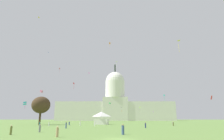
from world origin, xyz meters
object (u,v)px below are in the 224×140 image
object	(u,v)px
kite_blue_high	(50,53)
person_denim_front_right	(67,125)
kite_cyan_low	(26,103)
capitol_building	(116,105)
person_olive_near_tent	(174,124)
kite_violet_low	(154,112)
event_tent	(102,118)
person_white_aisle_center	(50,124)
person_olive_edge_east	(12,130)
tree_west_near	(42,105)
person_white_front_left	(95,124)
kite_magenta_high	(90,73)
person_teal_near_tree_east	(40,124)
kite_black_low	(122,108)
kite_red_mid	(74,84)
kite_red_low	(212,98)
kite_orange_high	(110,43)
kite_lime_low	(140,108)
person_white_front_center	(81,124)
person_navy_lawn_far_left	(146,125)
kite_pink_low	(42,91)
kite_white_mid	(117,63)
person_denim_mid_left	(70,123)
person_denim_back_center	(124,130)
kite_gold_high	(41,19)
person_purple_mid_center	(174,124)
kite_turquoise_low	(165,95)
person_tan_lawn_far_right	(58,132)
kite_green_low	(110,103)
kite_yellow_mid	(178,42)
person_grey_back_left	(40,128)
kite_pink_mid	(60,69)

from	to	relation	value
kite_blue_high	person_denim_front_right	bearing A→B (deg)	132.78
kite_cyan_low	capitol_building	bearing A→B (deg)	-22.13
person_olive_near_tent	kite_violet_low	size ratio (longest dim) A/B	1.81
capitol_building	event_tent	distance (m)	134.40
kite_violet_low	kite_blue_high	xyz separation A→B (m)	(-71.91, -53.11, 32.66)
kite_cyan_low	person_white_aisle_center	bearing A→B (deg)	-99.02
person_olive_edge_east	kite_cyan_low	bearing A→B (deg)	-50.05
tree_west_near	person_denim_front_right	bearing A→B (deg)	-58.03
person_white_front_left	kite_magenta_high	xyz separation A→B (m)	(-18.47, 126.36, 49.26)
person_teal_near_tree_east	kite_black_low	xyz separation A→B (m)	(34.59, 78.40, 10.06)
kite_red_mid	kite_red_low	distance (m)	71.28
capitol_building	kite_black_low	world-z (taller)	capitol_building
kite_magenta_high	kite_orange_high	bearing A→B (deg)	-39.01
person_white_front_left	kite_lime_low	size ratio (longest dim) A/B	0.34
person_white_front_center	kite_black_low	bearing A→B (deg)	-9.42
person_navy_lawn_far_left	kite_pink_low	distance (m)	57.01
kite_magenta_high	kite_black_low	xyz separation A→B (m)	(32.50, -47.11, -39.18)
person_olive_near_tent	kite_magenta_high	size ratio (longest dim) A/B	0.48
person_navy_lawn_far_left	kite_white_mid	xyz separation A→B (m)	(-7.97, 29.44, 28.10)
tree_west_near	kite_violet_low	world-z (taller)	tree_west_near
person_denim_front_right	person_white_aisle_center	size ratio (longest dim) A/B	1.10
person_denim_mid_left	kite_blue_high	xyz separation A→B (m)	(-19.71, 24.72, 40.06)
person_denim_back_center	kite_cyan_low	distance (m)	52.94
kite_pink_low	person_olive_edge_east	bearing A→B (deg)	-149.95
capitol_building	person_navy_lawn_far_left	xyz separation A→B (m)	(6.27, -166.09, -17.48)
kite_gold_high	kite_cyan_low	bearing A→B (deg)	178.79
person_purple_mid_center	kite_orange_high	distance (m)	56.10
kite_blue_high	person_olive_edge_east	bearing A→B (deg)	122.56
person_denim_mid_left	person_denim_front_right	bearing A→B (deg)	-69.97
kite_violet_low	kite_turquoise_low	size ratio (longest dim) A/B	0.21
kite_gold_high	kite_lime_low	distance (m)	118.75
person_tan_lawn_far_right	kite_red_low	bearing A→B (deg)	-141.97
kite_black_low	kite_cyan_low	size ratio (longest dim) A/B	1.30
person_denim_front_right	person_white_aisle_center	distance (m)	20.54
person_teal_near_tree_east	kite_pink_low	xyz separation A→B (m)	(-7.24, 18.17, 14.76)
person_tan_lawn_far_right	kite_green_low	size ratio (longest dim) A/B	0.43
tree_west_near	kite_lime_low	bearing A→B (deg)	58.20
kite_red_mid	kite_pink_low	distance (m)	21.93
capitol_building	person_denim_back_center	world-z (taller)	capitol_building
tree_west_near	kite_red_low	world-z (taller)	tree_west_near
event_tent	kite_yellow_mid	size ratio (longest dim) A/B	1.69
person_grey_back_left	kite_blue_high	xyz separation A→B (m)	(-22.65, 66.15, 39.98)
event_tent	kite_white_mid	xyz separation A→B (m)	(6.85, -3.40, 25.91)
person_denim_mid_left	person_tan_lawn_far_right	world-z (taller)	person_tan_lawn_far_right
event_tent	kite_violet_low	bearing A→B (deg)	67.64
person_white_aisle_center	kite_green_low	bearing A→B (deg)	-58.80
kite_red_low	kite_pink_mid	bearing A→B (deg)	-29.42
kite_yellow_mid	kite_lime_low	world-z (taller)	kite_yellow_mid
person_white_front_center	kite_gold_high	world-z (taller)	kite_gold_high
person_tan_lawn_far_right	kite_yellow_mid	xyz separation A→B (m)	(32.43, 34.22, 29.17)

